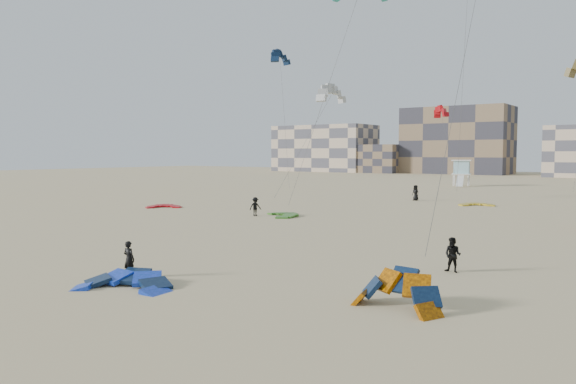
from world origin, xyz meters
The scene contains 17 objects.
ground centered at (0.00, 0.00, 0.00)m, with size 320.00×320.00×0.00m, color tan.
kite_ground_blue centered at (2.71, -3.23, 0.00)m, with size 3.97×4.05×1.11m, color #2439F0, non-canonical shape.
kite_ground_orange centered at (13.29, 0.47, 0.00)m, with size 3.31×2.56×2.18m, color orange, non-canonical shape.
kite_ground_red centered at (-22.17, 21.38, 0.00)m, with size 3.18×3.37×0.50m, color red, non-canonical shape.
kite_ground_green centered at (-7.58, 22.12, 0.00)m, with size 3.61×3.82×0.44m, color #438A26, non-canonical shape.
kite_ground_yellow centered at (3.45, 42.28, 0.00)m, with size 3.28×3.44×0.40m, color gold, non-canonical shape.
kitesurfer_main centered at (1.24, -1.78, 0.83)m, with size 0.60×0.40×1.66m, color black.
kitesurfer_b centered at (12.82, 7.75, 0.83)m, with size 0.81×0.63×1.66m, color black.
kitesurfer_c centered at (-9.63, 20.84, 0.84)m, with size 1.09×0.63×1.69m, color black.
kitesurfer_e centered at (-4.49, 44.72, 0.92)m, with size 0.90×0.58×1.84m, color black.
kite_fly_grey centered at (-13.10, 39.58, 12.45)m, with size 4.82×14.40×12.89m.
kite_fly_navy centered at (-22.89, 42.66, 18.16)m, with size 4.28×3.87×18.59m.
kite_fly_red centered at (-9.67, 66.56, 11.83)m, with size 7.65×9.40×12.10m.
lifeguard_tower_far centered at (-9.85, 77.35, 2.21)m, with size 3.82×6.48×4.46m.
condo_west_a centered at (-70.00, 130.00, 7.00)m, with size 30.00×15.00×14.00m, color beige.
condo_west_b centered at (-30.00, 134.00, 9.00)m, with size 28.00×14.00×18.00m, color #7C644B.
condo_fill_left centered at (-50.00, 128.00, 4.00)m, with size 12.00×10.00×8.00m, color #7C644B.
Camera 1 is at (21.66, -18.01, 5.62)m, focal length 35.00 mm.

